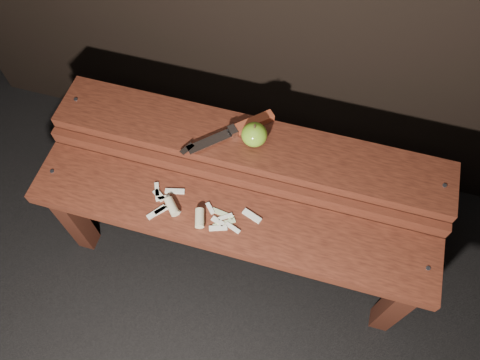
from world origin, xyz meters
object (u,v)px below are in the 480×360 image
(apple, at_px, (254,135))
(knife, at_px, (243,127))
(bench_rear_tier, at_px, (249,157))
(bench_front_tier, at_px, (229,230))

(apple, relative_size, knife, 0.34)
(bench_rear_tier, distance_m, knife, 0.11)
(bench_front_tier, height_order, knife, knife)
(bench_rear_tier, xyz_separation_m, apple, (0.01, 0.00, 0.12))
(bench_front_tier, bearing_deg, apple, 87.10)
(bench_front_tier, xyz_separation_m, bench_rear_tier, (0.00, 0.23, 0.06))
(bench_rear_tier, relative_size, apple, 14.98)
(apple, bearing_deg, bench_front_tier, -92.90)
(bench_rear_tier, distance_m, apple, 0.12)
(bench_rear_tier, height_order, knife, knife)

